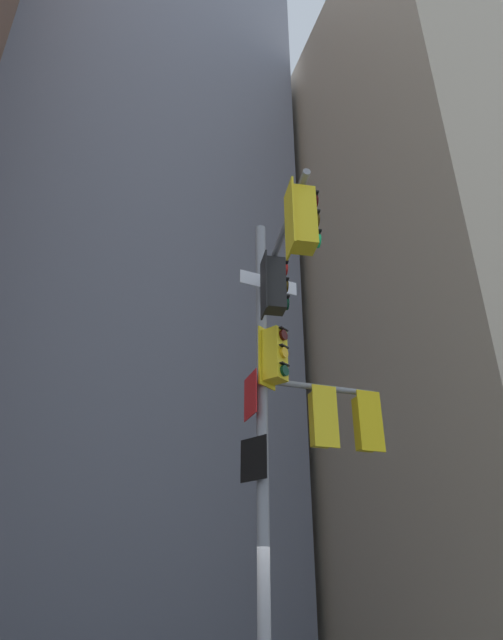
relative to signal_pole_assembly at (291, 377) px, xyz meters
The scene contains 3 objects.
building_tower_right 22.34m from the signal_pole_assembly, 35.37° to the left, with size 16.67×16.67×33.92m, color tan.
building_mid_block 27.63m from the signal_pole_assembly, 94.75° to the left, with size 17.18×17.18×41.23m, color slate.
signal_pole_assembly is the anchor object (origin of this frame).
Camera 1 is at (-3.08, -8.75, 1.73)m, focal length 30.57 mm.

